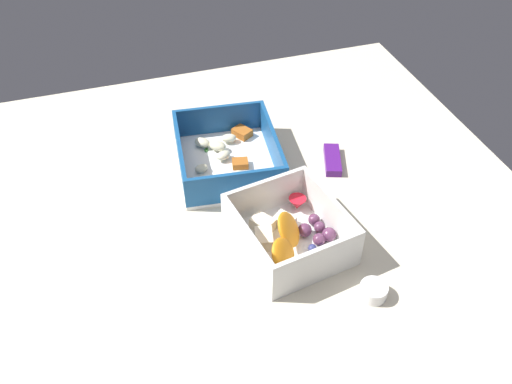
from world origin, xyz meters
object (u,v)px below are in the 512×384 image
at_px(fruit_bowl, 290,233).
at_px(candy_bar, 332,160).
at_px(paper_cup_liner, 373,291).
at_px(pasta_container, 228,157).

relative_size(fruit_bowl, candy_bar, 2.35).
distance_m(fruit_bowl, paper_cup_liner, 0.13).
height_order(fruit_bowl, candy_bar, fruit_bowl).
bearing_deg(fruit_bowl, candy_bar, 138.66).
xyz_separation_m(fruit_bowl, paper_cup_liner, (0.11, 0.07, -0.01)).
xyz_separation_m(pasta_container, candy_bar, (0.04, 0.16, -0.01)).
bearing_deg(pasta_container, paper_cup_liner, 25.07).
relative_size(pasta_container, fruit_bowl, 1.18).
bearing_deg(paper_cup_liner, fruit_bowl, -148.68).
xyz_separation_m(pasta_container, paper_cup_liner, (0.30, 0.10, -0.01)).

